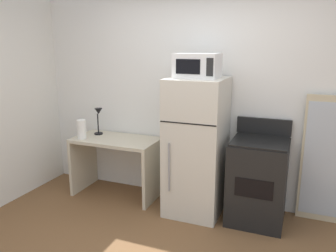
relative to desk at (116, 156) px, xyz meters
The scene contains 8 objects.
wall_back_white 1.34m from the desk, 19.07° to the left, with size 5.00×0.10×2.60m, color white.
desk is the anchor object (origin of this frame).
desk_lamp 0.57m from the desk, 164.23° to the left, with size 0.14×0.12×0.35m.
paper_towel_roll 0.55m from the desk, 158.53° to the right, with size 0.11×0.11×0.24m, color white.
refrigerator 1.10m from the desk, ahead, with size 0.61×0.68×1.55m.
microwave 1.59m from the desk, ahead, with size 0.46×0.35×0.26m.
oven_range 1.76m from the desk, ahead, with size 0.60×0.61×1.10m.
leaning_mirror 2.42m from the desk, ahead, with size 0.44×0.03×1.40m.
Camera 1 is at (1.10, -2.20, 1.91)m, focal length 36.02 mm.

